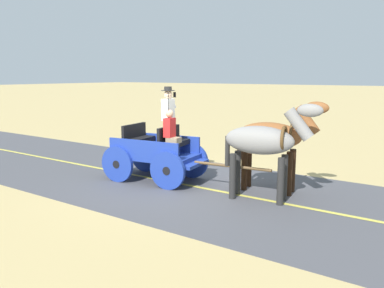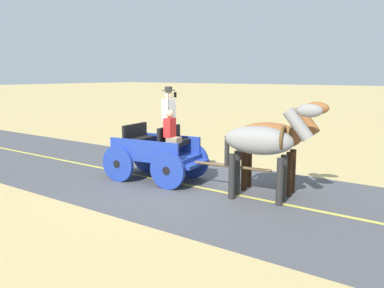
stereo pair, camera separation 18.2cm
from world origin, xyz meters
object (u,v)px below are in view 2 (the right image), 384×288
(horse_near_side, at_px, (274,138))
(horse_off_side, at_px, (263,143))
(traffic_cone, at_px, (150,148))
(horse_drawn_carriage, at_px, (158,150))

(horse_near_side, bearing_deg, horse_off_side, 7.05)
(horse_near_side, bearing_deg, traffic_cone, -106.46)
(horse_off_side, xyz_separation_m, traffic_cone, (-2.34, -5.44, -1.07))
(horse_drawn_carriage, xyz_separation_m, traffic_cone, (-2.33, -2.39, -0.57))
(horse_near_side, relative_size, horse_off_side, 1.00)
(horse_near_side, distance_m, traffic_cone, 5.68)
(horse_drawn_carriage, height_order, horse_off_side, horse_drawn_carriage)
(horse_off_side, bearing_deg, horse_near_side, -172.95)
(horse_drawn_carriage, relative_size, horse_off_side, 2.04)
(horse_drawn_carriage, xyz_separation_m, horse_near_side, (-0.75, 2.96, 0.51))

